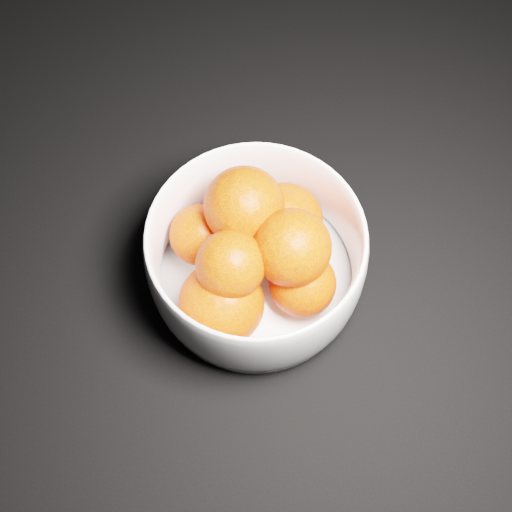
# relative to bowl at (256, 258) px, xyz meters

# --- Properties ---
(ground) EXTENTS (3.00, 3.00, 0.00)m
(ground) POSITION_rel_bowl_xyz_m (-0.25, 0.17, -0.05)
(ground) COLOR black
(ground) RESTS_ON ground
(bowl) EXTENTS (0.19, 0.19, 0.09)m
(bowl) POSITION_rel_bowl_xyz_m (0.00, 0.00, 0.00)
(bowl) COLOR white
(bowl) RESTS_ON ground
(orange_pile) EXTENTS (0.15, 0.16, 0.11)m
(orange_pile) POSITION_rel_bowl_xyz_m (-0.00, 0.00, 0.01)
(orange_pile) COLOR #E83809
(orange_pile) RESTS_ON bowl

